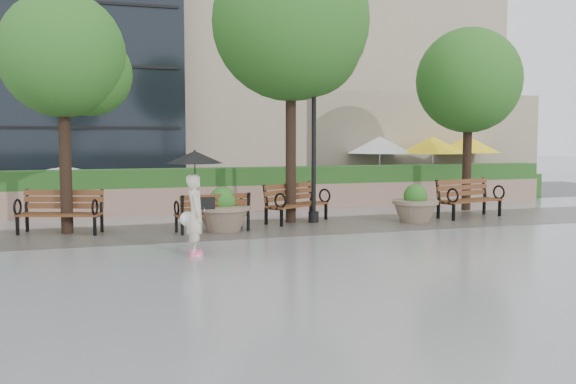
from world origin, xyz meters
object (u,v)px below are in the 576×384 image
object	(u,v)px
planter_right	(415,207)
bench_1	(60,221)
lamppost	(314,159)
pedestrian	(195,192)
bench_2	(213,221)
bench_4	(469,206)
planter_left	(223,214)
car_right	(77,186)
bench_3	(297,211)

from	to	relation	value
planter_right	bench_1	bearing A→B (deg)	175.24
lamppost	pedestrian	bearing A→B (deg)	-136.09
bench_2	pedestrian	world-z (taller)	pedestrian
pedestrian	bench_4	bearing A→B (deg)	-62.97
bench_4	planter_left	bearing A→B (deg)	168.54
bench_2	planter_left	size ratio (longest dim) A/B	1.40
planter_right	car_right	bearing A→B (deg)	138.36
bench_2	bench_4	bearing A→B (deg)	175.72
planter_left	bench_3	bearing A→B (deg)	24.48
bench_4	pedestrian	xyz separation A→B (m)	(-8.46, -3.33, 0.92)
bench_1	bench_2	bearing A→B (deg)	5.76
lamppost	car_right	xyz separation A→B (m)	(-6.07, 7.00, -1.11)
bench_2	bench_4	distance (m)	7.57
bench_3	pedestrian	world-z (taller)	pedestrian
bench_4	lamppost	xyz separation A→B (m)	(-4.63, 0.36, 1.40)
bench_4	car_right	size ratio (longest dim) A/B	0.57
bench_3	planter_right	size ratio (longest dim) A/B	1.66
planter_left	car_right	distance (m)	8.53
bench_1	bench_4	distance (m)	11.08
bench_3	car_right	bearing A→B (deg)	99.22
bench_1	bench_4	size ratio (longest dim) A/B	0.95
bench_3	lamppost	world-z (taller)	lamppost
bench_1	car_right	xyz separation A→B (m)	(0.38, 7.00, 0.31)
bench_2	bench_3	world-z (taller)	bench_3
planter_left	lamppost	size ratio (longest dim) A/B	0.33
bench_2	bench_3	bearing A→B (deg)	-165.17
bench_3	planter_left	distance (m)	2.48
bench_1	bench_2	distance (m)	3.62
bench_4	pedestrian	world-z (taller)	pedestrian
bench_3	bench_1	bearing A→B (deg)	151.45
planter_right	bench_4	bearing A→B (deg)	11.45
planter_right	car_right	distance (m)	11.68
bench_2	planter_right	xyz separation A→B (m)	(5.59, 0.08, 0.12)
bench_3	pedestrian	bearing A→B (deg)	-161.85
bench_2	pedestrian	bearing A→B (deg)	64.38
bench_1	pedestrian	xyz separation A→B (m)	(2.61, -3.69, 0.93)
planter_left	bench_2	bearing A→B (deg)	-173.45
bench_2	pedestrian	distance (m)	3.14
bench_2	car_right	bearing A→B (deg)	-76.09
bench_3	bench_4	bearing A→B (deg)	-37.10
planter_left	bench_1	bearing A→B (deg)	167.93
planter_right	pedestrian	size ratio (longest dim) A/B	0.61
bench_3	pedestrian	distance (m)	5.28
bench_3	planter_right	distance (m)	3.22
planter_right	planter_left	bearing A→B (deg)	-179.44
bench_2	lamppost	bearing A→B (deg)	-171.85
bench_2	lamppost	distance (m)	3.37
bench_3	bench_4	distance (m)	5.07
bench_1	pedestrian	distance (m)	4.62
bench_3	planter_right	bearing A→B (deg)	-48.17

